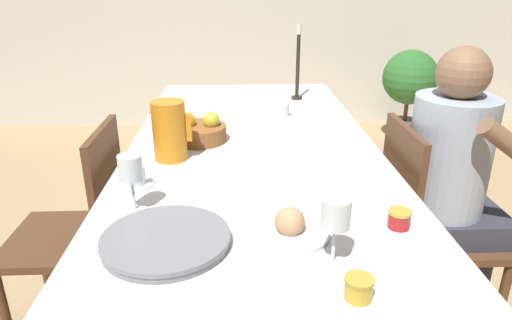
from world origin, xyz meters
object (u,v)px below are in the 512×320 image
at_px(chair_opposite, 81,230).
at_px(fruit_bowl, 199,131).
at_px(red_pitcher, 169,130).
at_px(teacup_across, 282,111).
at_px(jam_jar_red, 399,218).
at_px(wine_glass_juice, 336,217).
at_px(serving_tray, 166,240).
at_px(wine_glass_water, 131,170).
at_px(person_seated, 455,174).
at_px(teacup_near_person, 134,177).
at_px(potted_plant, 409,85).
at_px(jam_jar_amber, 359,287).
at_px(candlestick_tall, 298,70).
at_px(chair_person_side, 426,226).
at_px(bread_plate, 290,227).

xyz_separation_m(chair_opposite, fruit_bowl, (0.47, 0.21, 0.33)).
height_order(red_pitcher, teacup_across, red_pitcher).
bearing_deg(jam_jar_red, wine_glass_juice, -143.79).
bearing_deg(wine_glass_juice, serving_tray, 167.29).
height_order(wine_glass_water, wine_glass_juice, wine_glass_water).
xyz_separation_m(person_seated, teacup_across, (-0.62, 0.56, 0.10)).
bearing_deg(chair_opposite, teacup_across, -57.45).
height_order(teacup_near_person, fruit_bowl, fruit_bowl).
bearing_deg(wine_glass_juice, fruit_bowl, 113.10).
height_order(chair_opposite, potted_plant, chair_opposite).
distance_m(wine_glass_juice, serving_tray, 0.43).
height_order(teacup_across, serving_tray, teacup_across).
distance_m(chair_opposite, jam_jar_amber, 1.23).
bearing_deg(candlestick_tall, wine_glass_water, -116.55).
xyz_separation_m(wine_glass_water, potted_plant, (1.82, 2.70, -0.38)).
relative_size(jam_jar_red, fruit_bowl, 0.28).
height_order(chair_person_side, wine_glass_juice, wine_glass_juice).
bearing_deg(teacup_across, potted_plant, 53.63).
relative_size(person_seated, jam_jar_amber, 18.93).
bearing_deg(bread_plate, fruit_bowl, 111.00).
distance_m(jam_jar_red, candlestick_tall, 1.42).
bearing_deg(teacup_near_person, chair_opposite, 142.08).
bearing_deg(teacup_across, wine_glass_water, -119.19).
xyz_separation_m(teacup_across, jam_jar_red, (0.22, -1.06, -0.00)).
distance_m(chair_person_side, person_seated, 0.24).
bearing_deg(wine_glass_water, chair_person_side, 19.21).
relative_size(teacup_across, jam_jar_red, 1.96).
relative_size(bread_plate, jam_jar_amber, 3.40).
height_order(fruit_bowl, candlestick_tall, candlestick_tall).
bearing_deg(red_pitcher, person_seated, -1.74).
distance_m(chair_person_side, wine_glass_juice, 0.93).
distance_m(teacup_across, bread_plate, 1.09).
bearing_deg(chair_opposite, teacup_near_person, -127.92).
xyz_separation_m(chair_person_side, potted_plant, (0.77, 2.33, 0.04)).
relative_size(wine_glass_juice, jam_jar_red, 2.70).
bearing_deg(chair_person_side, bread_plate, -49.82).
height_order(chair_person_side, potted_plant, chair_person_side).
xyz_separation_m(chair_opposite, red_pitcher, (0.37, 0.01, 0.40)).
xyz_separation_m(red_pitcher, wine_glass_juice, (0.47, -0.69, 0.01)).
bearing_deg(potted_plant, fruit_bowl, -128.62).
xyz_separation_m(jam_jar_red, candlestick_tall, (-0.10, 1.41, 0.13)).
height_order(wine_glass_juice, serving_tray, wine_glass_juice).
xyz_separation_m(red_pitcher, teacup_across, (0.46, 0.52, -0.08)).
xyz_separation_m(jam_jar_red, potted_plant, (1.08, 2.82, -0.28)).
distance_m(person_seated, wine_glass_juice, 0.92).
relative_size(teacup_near_person, candlestick_tall, 0.31).
distance_m(jam_jar_red, fruit_bowl, 0.94).
bearing_deg(wine_glass_juice, teacup_across, 90.23).
bearing_deg(person_seated, chair_opposite, -90.87).
relative_size(serving_tray, jam_jar_red, 5.20).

